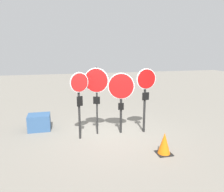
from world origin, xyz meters
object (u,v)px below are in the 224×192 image
stop_sign_2 (121,92)px  stop_sign_3 (146,89)px  stop_sign_0 (79,93)px  traffic_cone_0 (164,143)px  storage_crate (39,122)px  stop_sign_1 (96,85)px

stop_sign_2 → stop_sign_3: stop_sign_3 is taller
stop_sign_0 → stop_sign_3: stop_sign_3 is taller
stop_sign_0 → stop_sign_2: bearing=-16.1°
traffic_cone_0 → storage_crate: (-3.77, 2.93, -0.02)m
stop_sign_3 → stop_sign_1: bearing=168.7°
stop_sign_2 → stop_sign_0: bearing=-157.0°
stop_sign_2 → stop_sign_3: (0.88, -0.12, 0.09)m
stop_sign_1 → traffic_cone_0: (1.69, -1.96, -1.49)m
stop_sign_0 → storage_crate: 2.33m
stop_sign_1 → stop_sign_2: size_ratio=1.09×
stop_sign_0 → stop_sign_3: bearing=-21.5°
stop_sign_3 → storage_crate: 4.24m
stop_sign_3 → stop_sign_2: bearing=167.9°
stop_sign_1 → stop_sign_3: bearing=15.3°
stop_sign_1 → storage_crate: (-2.08, 0.97, -1.51)m
stop_sign_3 → storage_crate: stop_sign_3 is taller
storage_crate → stop_sign_2: bearing=-19.7°
stop_sign_0 → stop_sign_1: (0.62, 0.27, 0.19)m
stop_sign_2 → storage_crate: 3.39m
traffic_cone_0 → stop_sign_3: bearing=87.6°
stop_sign_2 → traffic_cone_0: (0.81, -1.87, -1.23)m
stop_sign_1 → stop_sign_3: (1.76, -0.21, -0.16)m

